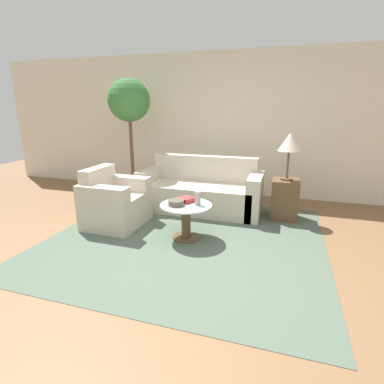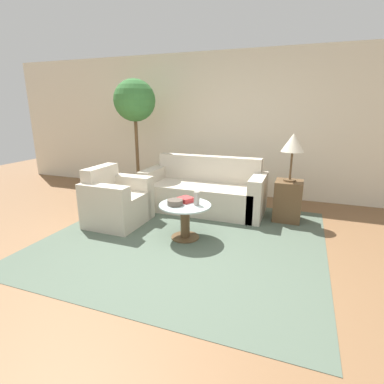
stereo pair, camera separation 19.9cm
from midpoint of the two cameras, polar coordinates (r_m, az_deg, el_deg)
name	(u,v)px [view 1 (the left image)]	position (r m, az deg, el deg)	size (l,w,h in m)	color
ground_plane	(171,270)	(3.21, -5.84, -14.67)	(14.00, 14.00, 0.00)	brown
wall_back	(230,125)	(5.74, 6.29, 12.50)	(10.00, 0.06, 2.60)	beige
rug	(186,238)	(3.91, -2.60, -8.70)	(3.39, 3.18, 0.01)	#4C5B4C
sofa_main	(201,192)	(4.89, 0.64, -0.01)	(1.94, 0.79, 0.85)	beige
armchair	(113,204)	(4.42, -16.03, -2.30)	(0.73, 0.84, 0.82)	beige
coffee_table	(186,217)	(3.80, -2.65, -4.74)	(0.66, 0.66, 0.45)	brown
side_table	(285,199)	(4.65, 16.08, -1.35)	(0.39, 0.39, 0.60)	brown
table_lamp	(290,143)	(4.49, 16.89, 8.84)	(0.32, 0.32, 0.68)	brown
potted_plant	(129,109)	(5.54, -12.89, 15.21)	(0.73, 0.73, 2.11)	#93704C
vase	(198,198)	(3.69, -0.45, -1.24)	(0.07, 0.07, 0.17)	#9E998E
bowl	(176,203)	(3.71, -4.59, -2.07)	(0.19, 0.19, 0.07)	brown
book_stack	(186,200)	(3.84, -2.60, -1.48)	(0.22, 0.22, 0.06)	#BC3333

